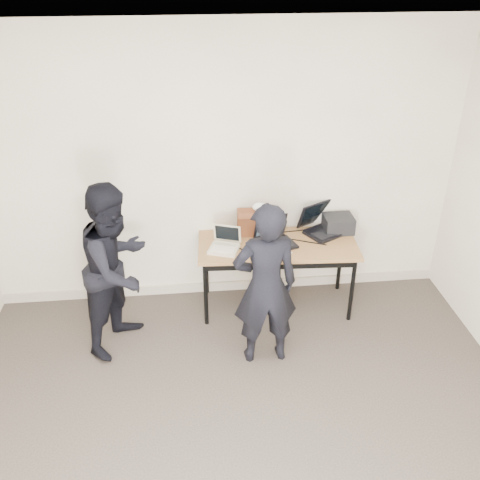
{
  "coord_description": "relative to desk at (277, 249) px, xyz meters",
  "views": [
    {
      "loc": [
        -0.32,
        -2.42,
        3.23
      ],
      "look_at": [
        0.1,
        1.6,
        0.95
      ],
      "focal_mm": 40.0,
      "sensor_mm": 36.0,
      "label": 1
    }
  ],
  "objects": [
    {
      "name": "laptop_center",
      "position": [
        -0.03,
        0.02,
        0.12
      ],
      "size": [
        0.41,
        0.4,
        0.25
      ],
      "rotation": [
        0.0,
        0.0,
        0.32
      ],
      "color": "black",
      "rests_on": "desk"
    },
    {
      "name": "tissue",
      "position": [
        -0.15,
        0.23,
        0.34
      ],
      "size": [
        0.14,
        0.11,
        0.08
      ],
      "primitive_type": "ellipsoid",
      "rotation": [
        0.0,
        0.0,
        0.1
      ],
      "color": "white",
      "rests_on": "leather_satchel"
    },
    {
      "name": "baseboard",
      "position": [
        -0.49,
        0.33,
        -0.61
      ],
      "size": [
        4.5,
        0.03,
        0.1
      ],
      "primitive_type": "cube",
      "color": "#B9AD99",
      "rests_on": "ground"
    },
    {
      "name": "room",
      "position": [
        -0.49,
        -1.9,
        0.69
      ],
      "size": [
        4.6,
        4.6,
        2.8
      ],
      "color": "#403731",
      "rests_on": "ground"
    },
    {
      "name": "equipment_box",
      "position": [
        0.63,
        0.19,
        0.14
      ],
      "size": [
        0.28,
        0.24,
        0.16
      ],
      "primitive_type": "cube",
      "rotation": [
        0.0,
        0.0,
        0.01
      ],
      "color": "black",
      "rests_on": "desk"
    },
    {
      "name": "leather_satchel",
      "position": [
        -0.18,
        0.23,
        0.19
      ],
      "size": [
        0.37,
        0.2,
        0.25
      ],
      "rotation": [
        0.0,
        0.0,
        -0.05
      ],
      "color": "brown",
      "rests_on": "desk"
    },
    {
      "name": "laptop_right",
      "position": [
        0.47,
        0.21,
        0.12
      ],
      "size": [
        0.51,
        0.5,
        0.28
      ],
      "rotation": [
        0.0,
        0.0,
        0.51
      ],
      "color": "black",
      "rests_on": "desk"
    },
    {
      "name": "laptop_beige",
      "position": [
        -0.51,
        -0.05,
        0.1
      ],
      "size": [
        0.33,
        0.33,
        0.21
      ],
      "rotation": [
        0.0,
        0.0,
        -0.35
      ],
      "color": "#BFB799",
      "rests_on": "desk"
    },
    {
      "name": "power_brick",
      "position": [
        -0.22,
        -0.17,
        0.07
      ],
      "size": [
        0.09,
        0.06,
        0.03
      ],
      "primitive_type": "cube",
      "rotation": [
        0.0,
        0.0,
        0.1
      ],
      "color": "black",
      "rests_on": "desk"
    },
    {
      "name": "person_observer",
      "position": [
        -1.46,
        -0.36,
        0.12
      ],
      "size": [
        0.89,
        0.95,
        1.56
      ],
      "primitive_type": "imported",
      "rotation": [
        0.0,
        0.0,
        1.05
      ],
      "color": "black",
      "rests_on": "ground"
    },
    {
      "name": "person_typist",
      "position": [
        -0.23,
        -0.73,
        0.09
      ],
      "size": [
        0.57,
        0.39,
        1.5
      ],
      "primitive_type": "imported",
      "rotation": [
        0.0,
        0.0,
        3.2
      ],
      "color": "black",
      "rests_on": "ground"
    },
    {
      "name": "desk",
      "position": [
        0.0,
        0.0,
        0.0
      ],
      "size": [
        1.53,
        0.73,
        0.72
      ],
      "rotation": [
        0.0,
        0.0,
        -0.06
      ],
      "color": "olive",
      "rests_on": "ground"
    },
    {
      "name": "cables",
      "position": [
        0.0,
        0.02,
        0.06
      ],
      "size": [
        1.01,
        0.43,
        0.01
      ],
      "rotation": [
        0.0,
        0.0,
        0.03
      ],
      "color": "silver",
      "rests_on": "desk"
    }
  ]
}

